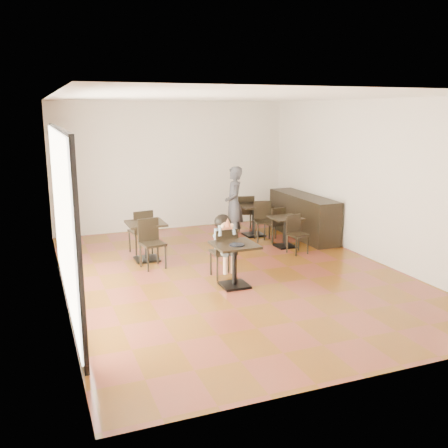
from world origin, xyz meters
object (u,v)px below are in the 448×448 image
child_table (235,265)px  cafe_table_back (254,220)px  chair_back_b (264,222)px  chair_left_b (153,244)px  cafe_table_left (146,241)px  adult_patron (234,204)px  chair_left_a (140,231)px  cafe_table_mid (285,232)px  chair_mid_b (298,235)px  child_chair (223,253)px  chair_back_a (245,213)px  child (223,246)px  chair_mid_a (274,224)px

child_table → cafe_table_back: 3.63m
chair_back_b → chair_left_b: bearing=-145.5°
cafe_table_left → cafe_table_back: bearing=20.4°
child_table → chair_left_b: (-1.07, 1.53, 0.09)m
adult_patron → chair_left_b: size_ratio=1.84×
cafe_table_back → chair_left_a: size_ratio=0.80×
cafe_table_mid → chair_mid_b: (0.00, -0.55, 0.07)m
chair_left_b → cafe_table_back: bearing=19.1°
cafe_table_mid → cafe_table_left: size_ratio=0.86×
child_chair → chair_back_a: child_chair is taller
child → chair_mid_a: child is taller
chair_left_b → adult_patron: bearing=20.4°
cafe_table_back → cafe_table_left: bearing=-159.6°
chair_mid_a → cafe_table_mid: bearing=81.2°
child_table → adult_patron: adult_patron is taller
cafe_table_mid → adult_patron: bearing=133.7°
cafe_table_back → chair_back_b: (0.00, -0.55, 0.08)m
cafe_table_back → chair_back_b: chair_back_b is taller
chair_mid_b → child: bearing=-166.1°
child → chair_back_b: size_ratio=1.27×
child_table → child: (0.00, 0.55, 0.20)m
cafe_table_back → chair_mid_a: chair_mid_a is taller
chair_mid_b → cafe_table_left: bearing=158.8°
cafe_table_left → cafe_table_mid: bearing=-2.4°
adult_patron → chair_left_a: adult_patron is taller
cafe_table_mid → chair_back_b: size_ratio=0.74×
child_chair → chair_mid_a: child_chair is taller
child → chair_left_a: size_ratio=1.22×
cafe_table_mid → chair_back_a: bearing=96.9°
child → chair_left_a: bearing=117.2°
chair_left_a → cafe_table_back: bearing=180.0°
chair_back_b → chair_mid_a: bearing=-12.0°
chair_left_a → chair_left_b: same height
chair_mid_a → chair_back_b: size_ratio=0.89×
child_chair → chair_left_b: size_ratio=0.97×
cafe_table_mid → cafe_table_left: 3.09m
chair_back_a → chair_back_b: 1.10m
cafe_table_back → child_chair: bearing=-124.8°
chair_left_b → chair_back_a: 3.61m
chair_left_b → chair_back_a: bearing=26.7°
chair_mid_b → chair_left_b: bearing=168.8°
chair_mid_a → chair_left_a: bearing=-11.2°
chair_left_a → chair_back_b: chair_left_a is taller
chair_mid_a → chair_left_b: 3.24m
chair_mid_b → cafe_table_back: bearing=88.1°
cafe_table_mid → chair_back_b: (-0.21, 0.65, 0.12)m
adult_patron → chair_left_b: bearing=-45.3°
cafe_table_left → chair_left_a: 0.56m
child → cafe_table_back: 3.18m
cafe_table_mid → chair_left_b: 3.12m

